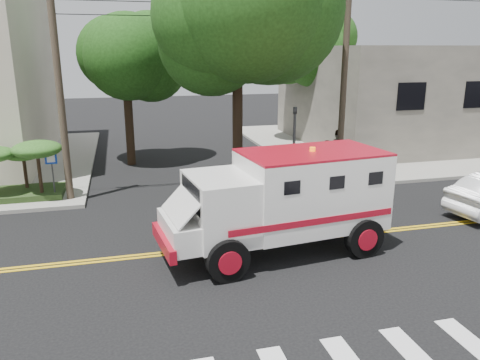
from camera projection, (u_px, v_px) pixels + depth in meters
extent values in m
plane|color=black|center=(242.00, 246.00, 14.69)|extent=(100.00, 100.00, 0.00)
cube|color=gray|center=(390.00, 143.00, 30.49)|extent=(17.00, 17.00, 0.15)
cube|color=#605A52|center=(410.00, 94.00, 30.49)|extent=(14.00, 12.00, 6.00)
cylinder|color=#382D23|center=(59.00, 89.00, 17.73)|extent=(0.28, 0.28, 9.00)
cylinder|color=#382D23|center=(344.00, 83.00, 20.77)|extent=(0.28, 0.28, 9.00)
cylinder|color=black|center=(238.00, 108.00, 20.17)|extent=(0.44, 0.44, 7.00)
sphere|color=#17380F|center=(237.00, 23.00, 19.23)|extent=(5.32, 5.32, 5.32)
sphere|color=#17380F|center=(270.00, 7.00, 18.64)|extent=(4.56, 4.56, 4.56)
cylinder|color=black|center=(128.00, 112.00, 24.41)|extent=(0.44, 0.44, 5.60)
sphere|color=#17380F|center=(125.00, 57.00, 23.66)|extent=(3.92, 3.92, 3.92)
sphere|color=#17380F|center=(142.00, 48.00, 23.22)|extent=(3.36, 3.36, 3.36)
cylinder|color=black|center=(305.00, 96.00, 30.85)|extent=(0.44, 0.44, 5.95)
sphere|color=#17380F|center=(307.00, 50.00, 30.05)|extent=(4.20, 4.20, 4.20)
sphere|color=#17380F|center=(324.00, 42.00, 29.58)|extent=(3.60, 3.60, 3.60)
cylinder|color=#3F3F42|center=(294.00, 148.00, 20.34)|extent=(0.12, 0.12, 3.60)
imported|color=#3F3F42|center=(295.00, 117.00, 19.97)|extent=(0.15, 0.18, 0.90)
cylinder|color=#3F3F42|center=(53.00, 178.00, 18.72)|extent=(0.06, 0.06, 2.00)
cube|color=#0C33A5|center=(51.00, 158.00, 18.45)|extent=(0.45, 0.03, 0.45)
cube|color=#1E3314|center=(23.00, 193.00, 19.16)|extent=(3.20, 2.00, 0.24)
cylinder|color=black|center=(25.00, 172.00, 19.34)|extent=(0.14, 0.14, 1.36)
ellipsoid|color=#1E4815|center=(23.00, 154.00, 19.14)|extent=(1.55, 1.55, 0.54)
cylinder|color=black|center=(40.00, 172.00, 18.63)|extent=(0.14, 0.14, 1.68)
ellipsoid|color=#1E4815|center=(37.00, 149.00, 18.38)|extent=(1.91, 1.91, 0.66)
cube|color=silver|center=(311.00, 190.00, 14.11)|extent=(4.42, 2.92, 2.24)
cube|color=silver|center=(221.00, 207.00, 13.17)|extent=(1.97, 2.53, 1.82)
cube|color=black|center=(191.00, 194.00, 12.75)|extent=(0.27, 1.81, 0.75)
cube|color=silver|center=(182.00, 230.00, 12.93)|extent=(1.20, 2.23, 0.75)
cube|color=#A10C1D|center=(164.00, 242.00, 12.81)|extent=(0.46, 2.30, 0.37)
cube|color=#A10C1D|center=(312.00, 152.00, 13.80)|extent=(4.42, 2.92, 0.06)
cylinder|color=black|center=(228.00, 260.00, 12.31)|extent=(1.21, 0.48, 1.17)
cylinder|color=black|center=(202.00, 229.00, 14.46)|extent=(1.21, 0.48, 1.17)
cylinder|color=black|center=(364.00, 238.00, 13.79)|extent=(1.21, 0.48, 1.17)
cylinder|color=black|center=(322.00, 212.00, 15.94)|extent=(1.21, 0.48, 1.17)
imported|color=gray|center=(325.00, 160.00, 21.28)|extent=(0.80, 0.68, 1.86)
imported|color=gray|center=(337.00, 148.00, 23.88)|extent=(1.16, 1.15, 1.89)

